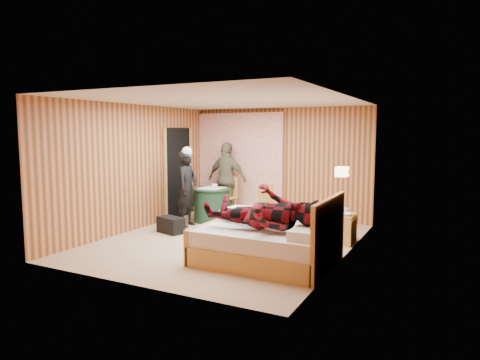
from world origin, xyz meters
The scene contains 23 objects.
floor centered at (0.00, 0.00, 0.00)m, with size 4.20×5.00×0.01m, color tan.
ceiling centered at (0.00, 0.00, 2.50)m, with size 4.20×5.00×0.01m, color silver.
wall_back centered at (0.00, 2.50, 1.25)m, with size 4.20×0.02×2.50m, color #C77B4C.
wall_left centered at (-2.10, 0.00, 1.25)m, with size 0.02×5.00×2.50m, color #C77B4C.
wall_right centered at (2.10, 0.00, 1.25)m, with size 0.02×5.00×2.50m, color #C77B4C.
curtain centered at (-1.00, 2.43, 1.20)m, with size 2.20×0.08×2.40m, color white.
doorway centered at (-2.06, 1.40, 1.02)m, with size 0.06×0.90×2.05m, color black.
wall_lamp centered at (1.92, 0.45, 1.30)m, with size 0.26×0.24×0.16m.
bed centered at (1.13, -0.78, 0.30)m, with size 1.97×1.52×1.04m.
nightstand centered at (1.88, 0.82, 0.27)m, with size 0.39×0.53×0.52m.
round_table centered at (-1.13, 1.35, 0.37)m, with size 0.84×0.84×0.74m.
chair_far centered at (-1.11, 2.01, 0.54)m, with size 0.51×0.51×0.93m.
chair_near centered at (0.08, 1.33, 0.52)m, with size 0.56×0.56×0.90m.
duffel_bag centered at (-1.29, 0.05, 0.16)m, with size 0.55×0.29×0.31m, color black.
sneaker_left centered at (-0.26, 0.38, 0.06)m, with size 0.27×0.11×0.12m, color silver.
sneaker_right centered at (-0.29, 0.62, 0.06)m, with size 0.28×0.11×0.12m, color silver.
woman_standing centered at (-1.34, 0.71, 0.79)m, with size 0.57×0.38×1.58m, color black.
man_at_table centered at (-1.13, 2.05, 0.86)m, with size 1.01×0.42×1.72m, color brown.
man_on_bed centered at (1.15, -1.00, 0.95)m, with size 1.77×0.67×0.86m, color maroon.
book_lower centered at (1.88, 0.77, 0.53)m, with size 0.17×0.22×0.02m, color silver.
book_upper centered at (1.88, 0.77, 0.55)m, with size 0.16×0.22×0.02m, color silver.
cup_nightstand centered at (1.88, 0.95, 0.56)m, with size 0.10×0.10×0.09m, color silver.
cup_table centered at (-1.03, 1.30, 0.79)m, with size 0.12×0.12×0.10m, color silver.
Camera 1 is at (3.62, -6.60, 1.95)m, focal length 32.00 mm.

